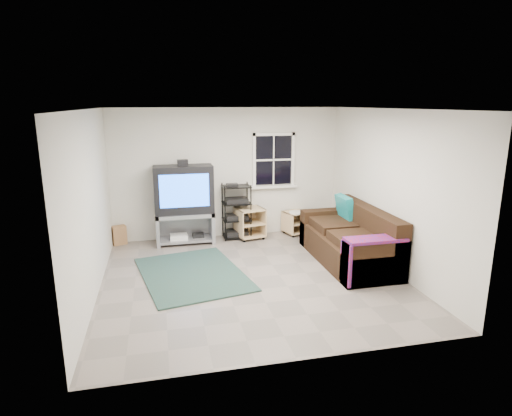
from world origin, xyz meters
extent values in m
plane|color=slate|center=(0.00, 0.00, 0.00)|extent=(4.60, 4.60, 0.00)
plane|color=white|center=(0.00, 0.00, 2.60)|extent=(4.60, 4.60, 0.00)
plane|color=silver|center=(0.00, 2.30, 1.30)|extent=(4.60, 0.00, 4.60)
plane|color=silver|center=(0.00, -2.30, 1.30)|extent=(4.60, 0.00, 4.60)
plane|color=silver|center=(-2.30, 0.00, 1.30)|extent=(0.00, 4.60, 4.60)
plane|color=silver|center=(2.30, 0.00, 1.30)|extent=(0.00, 4.60, 4.60)
cube|color=black|center=(0.95, 2.28, 1.55)|extent=(0.80, 0.01, 1.02)
cube|color=white|center=(0.95, 2.26, 2.07)|extent=(0.88, 0.06, 0.06)
cube|color=white|center=(0.95, 2.25, 1.00)|extent=(0.98, 0.14, 0.05)
cube|color=white|center=(0.54, 2.26, 1.55)|extent=(0.06, 0.06, 1.10)
cube|color=white|center=(1.36, 2.26, 1.55)|extent=(0.06, 0.06, 1.10)
cube|color=white|center=(0.95, 2.27, 1.55)|extent=(0.78, 0.04, 0.04)
cube|color=gray|center=(-0.91, 1.99, 0.58)|extent=(1.12, 0.56, 0.07)
cube|color=gray|center=(-1.43, 1.99, 0.31)|extent=(0.07, 0.56, 0.61)
cube|color=gray|center=(-0.38, 1.99, 0.31)|extent=(0.07, 0.56, 0.61)
cube|color=gray|center=(-0.91, 1.99, 0.08)|extent=(0.98, 0.51, 0.04)
cube|color=gray|center=(-0.91, 2.25, 0.31)|extent=(1.12, 0.04, 0.61)
cube|color=silver|center=(-1.04, 1.95, 0.15)|extent=(0.34, 0.27, 0.09)
cube|color=black|center=(-0.66, 1.99, 0.13)|extent=(0.22, 0.20, 0.07)
cube|color=black|center=(-0.91, 1.99, 1.07)|extent=(1.12, 0.47, 0.92)
cube|color=blue|center=(-0.91, 1.75, 1.09)|extent=(0.92, 0.01, 0.62)
cube|color=black|center=(-0.91, 1.99, 1.59)|extent=(0.20, 0.15, 0.11)
cylinder|color=black|center=(-0.13, 1.89, 0.56)|extent=(0.02, 0.02, 1.12)
cylinder|color=black|center=(0.39, 1.89, 0.56)|extent=(0.02, 0.02, 1.12)
cylinder|color=black|center=(-0.13, 2.26, 0.56)|extent=(0.02, 0.02, 1.12)
cylinder|color=black|center=(0.39, 2.26, 0.56)|extent=(0.02, 0.02, 1.12)
cube|color=black|center=(0.13, 2.08, 0.05)|extent=(0.56, 0.41, 0.02)
cube|color=black|center=(0.13, 2.08, 0.11)|extent=(0.44, 0.33, 0.09)
cube|color=black|center=(0.13, 2.08, 0.39)|extent=(0.56, 0.41, 0.02)
cube|color=black|center=(0.13, 2.08, 0.45)|extent=(0.44, 0.33, 0.09)
cube|color=black|center=(0.13, 2.08, 0.73)|extent=(0.56, 0.41, 0.02)
cube|color=black|center=(0.13, 2.08, 0.79)|extent=(0.44, 0.33, 0.09)
cube|color=black|center=(0.13, 2.08, 1.07)|extent=(0.56, 0.41, 0.02)
cube|color=#D6B384|center=(0.39, 2.02, 0.61)|extent=(0.62, 0.62, 0.02)
cube|color=#D6B384|center=(0.39, 2.02, 0.06)|extent=(0.62, 0.62, 0.02)
cube|color=#D6B384|center=(0.15, 1.97, 0.34)|extent=(0.13, 0.52, 0.57)
cube|color=#D6B384|center=(0.64, 2.07, 0.34)|extent=(0.13, 0.52, 0.57)
cube|color=#D6B384|center=(0.34, 2.26, 0.34)|extent=(0.47, 0.12, 0.57)
cube|color=#D6B384|center=(0.39, 2.02, 0.31)|extent=(0.57, 0.59, 0.02)
cylinder|color=black|center=(0.23, 1.77, 0.03)|extent=(0.05, 0.05, 0.05)
cylinder|color=black|center=(0.56, 2.27, 0.03)|extent=(0.05, 0.05, 0.05)
cube|color=#D6B384|center=(1.38, 2.06, 0.47)|extent=(0.55, 0.55, 0.02)
cube|color=#D6B384|center=(1.38, 2.06, 0.06)|extent=(0.55, 0.55, 0.02)
cube|color=#D6B384|center=(1.18, 2.00, 0.26)|extent=(0.15, 0.42, 0.44)
cube|color=#D6B384|center=(1.58, 2.13, 0.26)|extent=(0.15, 0.42, 0.44)
cube|color=#D6B384|center=(1.32, 2.26, 0.26)|extent=(0.38, 0.14, 0.44)
cube|color=#D6B384|center=(1.38, 2.06, 0.25)|extent=(0.50, 0.52, 0.02)
cylinder|color=black|center=(1.27, 1.85, 0.02)|extent=(0.05, 0.05, 0.05)
cylinder|color=black|center=(1.49, 2.28, 0.02)|extent=(0.05, 0.05, 0.05)
cylinder|color=silver|center=(1.37, 1.96, 0.49)|extent=(0.31, 0.31, 0.02)
cube|color=black|center=(1.77, 0.34, 0.23)|extent=(1.00, 2.22, 0.47)
cube|color=black|center=(2.14, 0.34, 0.71)|extent=(0.27, 2.22, 0.48)
cube|color=black|center=(1.77, 1.32, 0.34)|extent=(1.00, 0.27, 0.69)
cube|color=black|center=(1.77, -0.64, 0.34)|extent=(1.00, 0.27, 0.69)
cube|color=black|center=(1.68, -0.10, 0.54)|extent=(0.67, 0.80, 0.14)
cube|color=black|center=(1.68, 0.78, 0.54)|extent=(0.67, 0.80, 0.14)
cube|color=teal|center=(1.97, 0.95, 0.80)|extent=(0.22, 0.53, 0.46)
cube|color=#0D1A91|center=(1.75, -0.64, 0.71)|extent=(0.92, 0.33, 0.04)
cube|color=#0D1A91|center=(1.29, -0.64, 0.37)|extent=(0.04, 0.33, 0.64)
cube|color=#322416|center=(-0.91, 0.33, 0.01)|extent=(1.88, 2.33, 0.02)
cube|color=#916541|center=(-2.17, 2.17, 0.18)|extent=(0.30, 0.25, 0.37)
camera|label=1|loc=(-1.33, -6.16, 2.69)|focal=30.00mm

